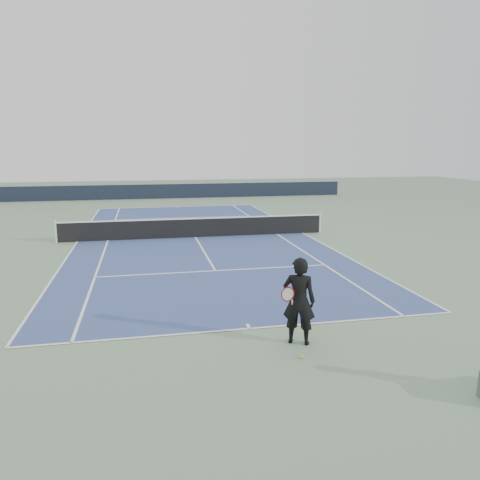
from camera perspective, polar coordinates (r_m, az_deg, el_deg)
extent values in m
plane|color=slate|center=(22.84, -5.46, 0.32)|extent=(80.00, 80.00, 0.00)
cube|color=#354A7E|center=(22.84, -5.46, 0.34)|extent=(10.97, 23.77, 0.01)
cylinder|color=silver|center=(22.97, -21.56, 0.99)|extent=(0.10, 0.10, 1.07)
cylinder|color=silver|center=(24.27, 9.72, 2.14)|extent=(0.10, 0.10, 1.07)
cube|color=black|center=(22.76, -5.48, 1.46)|extent=(12.80, 0.03, 0.90)
cube|color=white|center=(22.68, -5.50, 2.63)|extent=(12.80, 0.04, 0.06)
cube|color=black|center=(40.42, -8.29, 5.91)|extent=(30.00, 0.25, 1.20)
imported|color=black|center=(10.51, 7.20, -7.37)|extent=(0.91, 0.80, 1.98)
torus|color=maroon|center=(10.32, 5.84, -6.59)|extent=(0.34, 0.18, 0.36)
cylinder|color=white|center=(10.32, 5.84, -6.59)|extent=(0.29, 0.14, 0.32)
cylinder|color=white|center=(10.47, 6.39, -7.84)|extent=(0.08, 0.13, 0.27)
sphere|color=#C2D62B|center=(10.14, 7.51, -13.93)|extent=(0.07, 0.07, 0.07)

